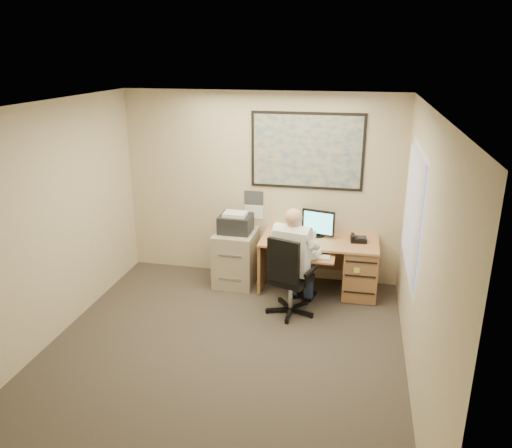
% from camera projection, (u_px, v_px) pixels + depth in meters
% --- Properties ---
extents(room_shell, '(4.00, 4.50, 2.70)m').
position_uv_depth(room_shell, '(217.00, 243.00, 5.08)').
color(room_shell, '#37312B').
rests_on(room_shell, ground).
extents(desk, '(1.60, 0.97, 1.12)m').
position_uv_depth(desk, '(343.00, 262.00, 6.89)').
color(desk, tan).
rests_on(desk, ground).
extents(world_map, '(1.56, 0.03, 1.06)m').
position_uv_depth(world_map, '(307.00, 151.00, 6.83)').
color(world_map, '#1E4C93').
rests_on(world_map, room_shell).
extents(wall_calendar, '(0.28, 0.01, 0.42)m').
position_uv_depth(wall_calendar, '(254.00, 205.00, 7.25)').
color(wall_calendar, white).
rests_on(wall_calendar, room_shell).
extents(window_blinds, '(0.06, 1.40, 1.30)m').
position_uv_depth(window_blinds, '(413.00, 213.00, 5.37)').
color(window_blinds, beige).
rests_on(window_blinds, room_shell).
extents(filing_cabinet, '(0.57, 0.68, 1.08)m').
position_uv_depth(filing_cabinet, '(236.00, 253.00, 7.15)').
color(filing_cabinet, '#A39783').
rests_on(filing_cabinet, ground).
extents(office_chair, '(0.81, 0.81, 1.07)m').
position_uv_depth(office_chair, '(291.00, 292.00, 6.31)').
color(office_chair, black).
rests_on(office_chair, ground).
extents(person, '(0.76, 0.95, 1.39)m').
position_uv_depth(person, '(292.00, 261.00, 6.26)').
color(person, white).
rests_on(person, office_chair).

